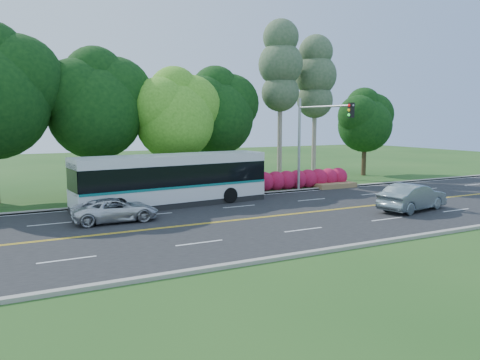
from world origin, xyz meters
name	(u,v)px	position (x,y,z in m)	size (l,w,h in m)	color
ground	(275,216)	(0.00, 0.00, 0.00)	(120.00, 120.00, 0.00)	#214B19
road	(275,216)	(0.00, 0.00, 0.01)	(60.00, 14.00, 0.02)	black
curb_north	(222,197)	(0.00, 7.15, 0.07)	(60.00, 0.30, 0.15)	gray
curb_south	(362,245)	(0.00, -7.15, 0.07)	(60.00, 0.30, 0.15)	gray
grass_verge	(211,193)	(0.00, 9.00, 0.05)	(60.00, 4.00, 0.10)	#214B19
lane_markings	(274,216)	(-0.09, 0.00, 0.02)	(57.60, 13.82, 0.00)	gold
tree_row	(128,101)	(-5.15, 12.13, 6.73)	(44.70, 9.10, 13.84)	#321F16
bougainvillea_hedge	(300,180)	(7.18, 8.15, 0.72)	(9.50, 2.25, 1.50)	#A10D29
traffic_signal	(314,130)	(6.49, 5.40, 4.67)	(0.42, 6.10, 7.00)	#989BA0
transit_bus	(173,180)	(-4.06, 5.72, 1.61)	(12.49, 3.91, 3.21)	silver
sedan	(413,197)	(8.09, -2.35, 0.83)	(1.71, 4.90, 1.61)	slate
suv	(116,210)	(-8.32, 2.58, 0.64)	(2.06, 4.47, 1.24)	silver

